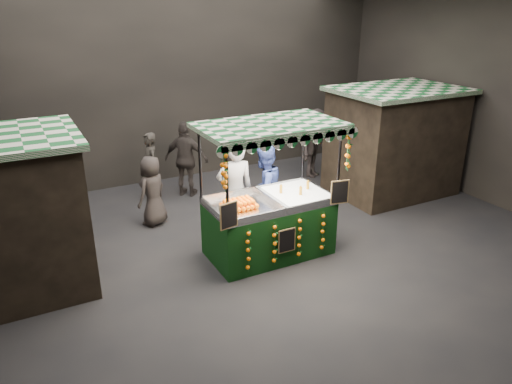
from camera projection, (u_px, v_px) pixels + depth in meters
ground at (265, 256)px, 9.02m from camera, size 12.00×12.00×0.00m
market_hall at (266, 74)px, 7.77m from camera, size 12.10×10.10×5.05m
neighbour_stall_right at (394, 141)px, 11.67m from camera, size 3.00×2.20×2.60m
juice_stall at (271, 216)px, 8.83m from camera, size 2.61×1.53×2.53m
vendor_grey at (235, 191)px, 9.37m from camera, size 0.80×0.59×2.03m
vendor_blue at (264, 189)px, 9.70m from camera, size 1.07×0.94×1.85m
shopper_0 at (65, 211)px, 8.78m from camera, size 0.74×0.59×1.77m
shopper_1 at (369, 153)px, 12.18m from camera, size 0.98×0.84×1.76m
shopper_2 at (186, 159)px, 11.56m from camera, size 1.11×1.05×1.85m
shopper_3 at (315, 143)px, 12.84m from camera, size 1.39×1.19×1.86m
shopper_4 at (152, 191)px, 10.07m from camera, size 0.89×0.82×1.52m
shopper_5 at (339, 144)px, 13.20m from camera, size 1.19×1.57×1.65m
shopper_6 at (151, 166)px, 11.42m from camera, size 0.41×0.61×1.63m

